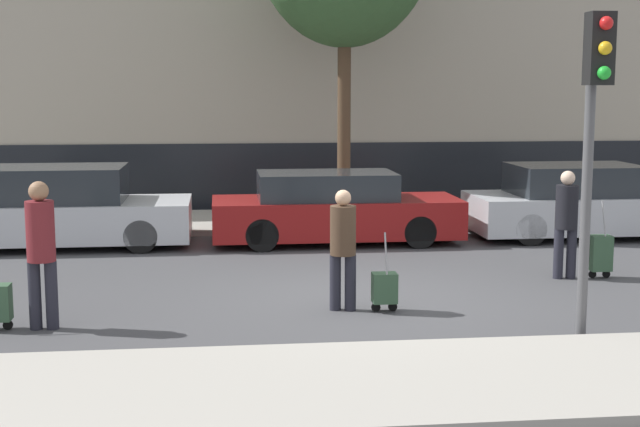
# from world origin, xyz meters

# --- Properties ---
(ground_plane) EXTENTS (80.00, 80.00, 0.00)m
(ground_plane) POSITION_xyz_m (0.00, 0.00, 0.00)
(ground_plane) COLOR #424244
(sidewalk_near) EXTENTS (28.00, 2.50, 0.12)m
(sidewalk_near) POSITION_xyz_m (0.00, -3.75, 0.06)
(sidewalk_near) COLOR #A39E93
(sidewalk_near) RESTS_ON ground_plane
(sidewalk_far) EXTENTS (28.00, 3.00, 0.12)m
(sidewalk_far) POSITION_xyz_m (0.00, 7.00, 0.06)
(sidewalk_far) COLOR #A39E93
(sidewalk_far) RESTS_ON ground_plane
(building_facade) EXTENTS (28.00, 2.07, 9.26)m
(building_facade) POSITION_xyz_m (0.00, 10.21, 4.61)
(building_facade) COLOR #A89E8C
(building_facade) RESTS_ON ground_plane
(parked_car_0) EXTENTS (4.51, 1.89, 1.48)m
(parked_car_0) POSITION_xyz_m (-4.78, 4.69, 0.69)
(parked_car_0) COLOR #B7BABF
(parked_car_0) RESTS_ON ground_plane
(parked_car_1) EXTENTS (4.64, 1.73, 1.34)m
(parked_car_1) POSITION_xyz_m (0.21, 4.51, 0.63)
(parked_car_1) COLOR maroon
(parked_car_1) RESTS_ON ground_plane
(parked_car_2) EXTENTS (4.39, 1.89, 1.42)m
(parked_car_2) POSITION_xyz_m (5.11, 4.64, 0.66)
(parked_car_2) COLOR #B7BABF
(parked_car_2) RESTS_ON ground_plane
(pedestrian_left) EXTENTS (0.35, 0.34, 1.81)m
(pedestrian_left) POSITION_xyz_m (-4.08, -1.13, 1.04)
(pedestrian_left) COLOR #23232D
(pedestrian_left) RESTS_ON ground_plane
(pedestrian_center) EXTENTS (0.34, 0.34, 1.60)m
(pedestrian_center) POSITION_xyz_m (-0.34, -0.62, 0.90)
(pedestrian_center) COLOR #23232D
(pedestrian_center) RESTS_ON ground_plane
(trolley_center) EXTENTS (0.34, 0.29, 1.05)m
(trolley_center) POSITION_xyz_m (0.20, -0.75, 0.31)
(trolley_center) COLOR #335138
(trolley_center) RESTS_ON ground_plane
(pedestrian_right) EXTENTS (0.35, 0.34, 1.67)m
(pedestrian_right) POSITION_xyz_m (3.33, 0.94, 0.94)
(pedestrian_right) COLOR #23232D
(pedestrian_right) RESTS_ON ground_plane
(trolley_right) EXTENTS (0.34, 0.29, 1.21)m
(trolley_right) POSITION_xyz_m (3.88, 0.90, 0.39)
(trolley_right) COLOR #335138
(trolley_right) RESTS_ON ground_plane
(traffic_light) EXTENTS (0.28, 0.47, 3.75)m
(traffic_light) POSITION_xyz_m (2.26, -2.36, 2.67)
(traffic_light) COLOR #515154
(traffic_light) RESTS_ON ground_plane
(parked_bicycle) EXTENTS (1.77, 0.06, 0.96)m
(parked_bicycle) POSITION_xyz_m (-0.19, 6.90, 0.49)
(parked_bicycle) COLOR black
(parked_bicycle) RESTS_ON sidewalk_far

